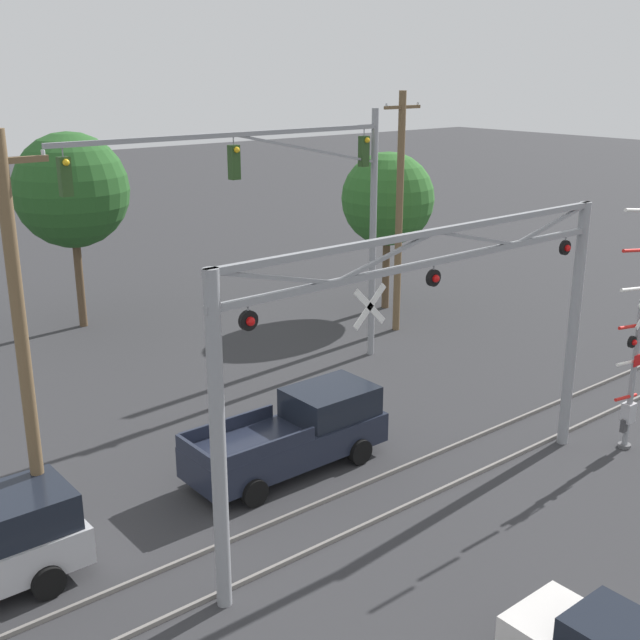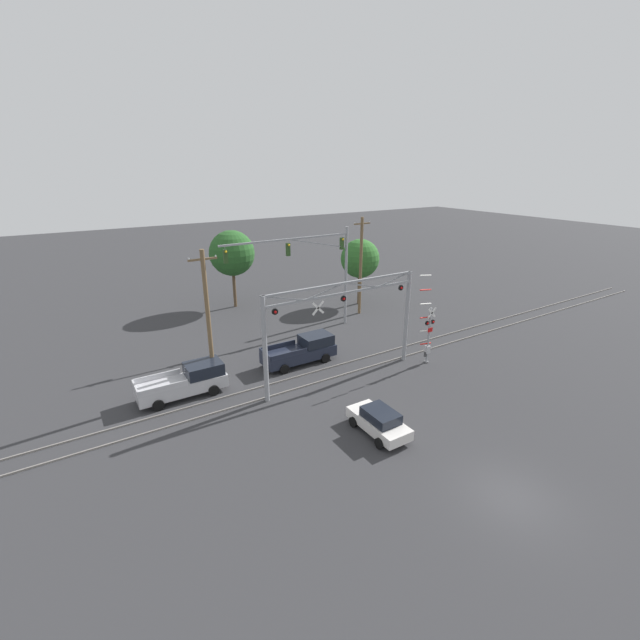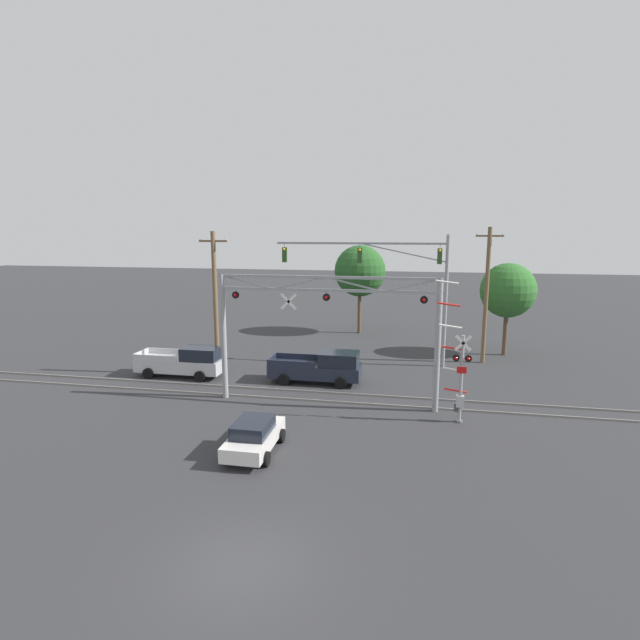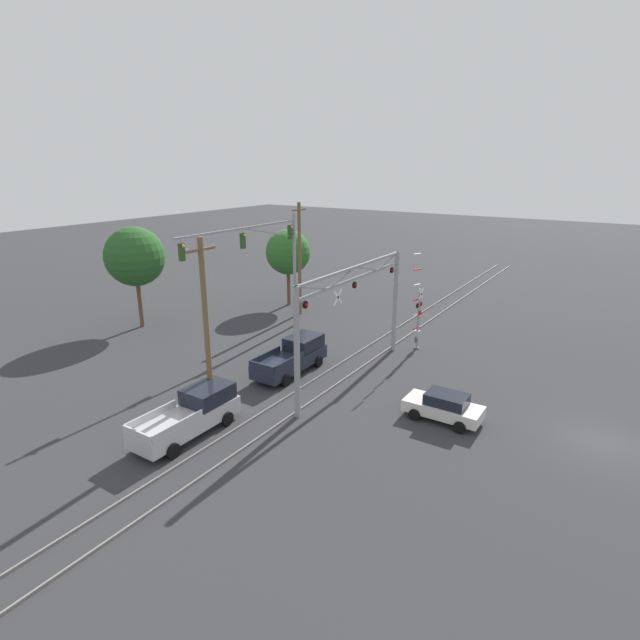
{
  "view_description": "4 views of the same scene",
  "coord_description": "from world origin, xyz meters",
  "px_view_note": "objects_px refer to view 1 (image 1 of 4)",
  "views": [
    {
      "loc": [
        -12.66,
        1.61,
        10.1
      ],
      "look_at": [
        -0.54,
        16.43,
        4.07
      ],
      "focal_mm": 45.0,
      "sensor_mm": 36.0,
      "label": 1
    },
    {
      "loc": [
        -15.13,
        -8.31,
        13.85
      ],
      "look_at": [
        -0.71,
        14.89,
        3.86
      ],
      "focal_mm": 24.0,
      "sensor_mm": 36.0,
      "label": 2
    },
    {
      "loc": [
        4.46,
        -11.66,
        9.12
      ],
      "look_at": [
        -0.85,
        15.88,
        4.02
      ],
      "focal_mm": 28.0,
      "sensor_mm": 36.0,
      "label": 3
    },
    {
      "loc": [
        -24.01,
        -0.14,
        12.29
      ],
      "look_at": [
        -0.86,
        14.94,
        3.57
      ],
      "focal_mm": 28.0,
      "sensor_mm": 36.0,
      "label": 4
    }
  ],
  "objects_px": {
    "crossing_signal_mast": "(632,371)",
    "background_tree_far_left_verge": "(388,199)",
    "background_tree_beyond_span": "(71,191)",
    "crossing_gantry": "(430,337)",
    "traffic_signal_span": "(311,196)",
    "pickup_truck_lead": "(297,433)",
    "utility_pole_right": "(399,211)",
    "utility_pole_left": "(23,351)"
  },
  "relations": [
    {
      "from": "crossing_signal_mast",
      "to": "background_tree_far_left_verge",
      "type": "bearing_deg",
      "value": 72.72
    },
    {
      "from": "background_tree_far_left_verge",
      "to": "background_tree_beyond_span",
      "type": "bearing_deg",
      "value": 152.64
    },
    {
      "from": "crossing_gantry",
      "to": "traffic_signal_span",
      "type": "distance_m",
      "value": 9.72
    },
    {
      "from": "traffic_signal_span",
      "to": "background_tree_beyond_span",
      "type": "xyz_separation_m",
      "value": [
        -4.02,
        9.93,
        -0.58
      ]
    },
    {
      "from": "background_tree_beyond_span",
      "to": "crossing_signal_mast",
      "type": "bearing_deg",
      "value": -70.73
    },
    {
      "from": "crossing_signal_mast",
      "to": "background_tree_beyond_span",
      "type": "distance_m",
      "value": 21.48
    },
    {
      "from": "traffic_signal_span",
      "to": "background_tree_far_left_verge",
      "type": "relative_size",
      "value": 1.71
    },
    {
      "from": "crossing_signal_mast",
      "to": "traffic_signal_span",
      "type": "relative_size",
      "value": 0.59
    },
    {
      "from": "crossing_gantry",
      "to": "pickup_truck_lead",
      "type": "distance_m",
      "value": 5.09
    },
    {
      "from": "crossing_gantry",
      "to": "utility_pole_right",
      "type": "bearing_deg",
      "value": 48.29
    },
    {
      "from": "background_tree_beyond_span",
      "to": "background_tree_far_left_verge",
      "type": "bearing_deg",
      "value": -27.36
    },
    {
      "from": "traffic_signal_span",
      "to": "utility_pole_right",
      "type": "bearing_deg",
      "value": 15.02
    },
    {
      "from": "traffic_signal_span",
      "to": "background_tree_beyond_span",
      "type": "relative_size",
      "value": 1.49
    },
    {
      "from": "background_tree_beyond_span",
      "to": "pickup_truck_lead",
      "type": "bearing_deg",
      "value": -92.32
    },
    {
      "from": "traffic_signal_span",
      "to": "background_tree_far_left_verge",
      "type": "xyz_separation_m",
      "value": [
        7.38,
        4.03,
        -1.33
      ]
    },
    {
      "from": "pickup_truck_lead",
      "to": "traffic_signal_span",
      "type": "bearing_deg",
      "value": 48.29
    },
    {
      "from": "pickup_truck_lead",
      "to": "background_tree_beyond_span",
      "type": "relative_size",
      "value": 0.71
    },
    {
      "from": "pickup_truck_lead",
      "to": "utility_pole_right",
      "type": "distance_m",
      "value": 12.79
    },
    {
      "from": "pickup_truck_lead",
      "to": "background_tree_beyond_span",
      "type": "bearing_deg",
      "value": 87.68
    },
    {
      "from": "crossing_gantry",
      "to": "background_tree_far_left_verge",
      "type": "xyz_separation_m",
      "value": [
        11.03,
        12.87,
        0.42
      ]
    },
    {
      "from": "crossing_gantry",
      "to": "background_tree_beyond_span",
      "type": "relative_size",
      "value": 1.48
    },
    {
      "from": "traffic_signal_span",
      "to": "utility_pole_left",
      "type": "bearing_deg",
      "value": -156.61
    },
    {
      "from": "traffic_signal_span",
      "to": "utility_pole_left",
      "type": "height_order",
      "value": "utility_pole_left"
    },
    {
      "from": "crossing_signal_mast",
      "to": "pickup_truck_lead",
      "type": "relative_size",
      "value": 1.24
    },
    {
      "from": "crossing_gantry",
      "to": "background_tree_beyond_span",
      "type": "distance_m",
      "value": 18.81
    },
    {
      "from": "traffic_signal_span",
      "to": "utility_pole_right",
      "type": "distance_m",
      "value": 5.9
    },
    {
      "from": "crossing_gantry",
      "to": "crossing_signal_mast",
      "type": "bearing_deg",
      "value": -10.9
    },
    {
      "from": "crossing_signal_mast",
      "to": "traffic_signal_span",
      "type": "bearing_deg",
      "value": 106.43
    },
    {
      "from": "background_tree_beyond_span",
      "to": "background_tree_far_left_verge",
      "type": "distance_m",
      "value": 12.87
    },
    {
      "from": "pickup_truck_lead",
      "to": "crossing_gantry",
      "type": "bearing_deg",
      "value": -74.76
    },
    {
      "from": "background_tree_beyond_span",
      "to": "background_tree_far_left_verge",
      "type": "relative_size",
      "value": 1.15
    },
    {
      "from": "crossing_gantry",
      "to": "pickup_truck_lead",
      "type": "xyz_separation_m",
      "value": [
        -0.99,
        3.63,
        -3.42
      ]
    },
    {
      "from": "utility_pole_left",
      "to": "background_tree_beyond_span",
      "type": "relative_size",
      "value": 1.16
    },
    {
      "from": "background_tree_far_left_verge",
      "to": "utility_pole_left",
      "type": "bearing_deg",
      "value": -154.48
    },
    {
      "from": "crossing_gantry",
      "to": "utility_pole_right",
      "type": "relative_size",
      "value": 1.24
    },
    {
      "from": "pickup_truck_lead",
      "to": "background_tree_beyond_span",
      "type": "xyz_separation_m",
      "value": [
        0.61,
        15.14,
        4.59
      ]
    },
    {
      "from": "utility_pole_left",
      "to": "background_tree_far_left_verge",
      "type": "distance_m",
      "value": 20.74
    },
    {
      "from": "crossing_signal_mast",
      "to": "background_tree_far_left_verge",
      "type": "distance_m",
      "value": 15.02
    },
    {
      "from": "crossing_signal_mast",
      "to": "background_tree_far_left_verge",
      "type": "relative_size",
      "value": 1.01
    },
    {
      "from": "utility_pole_left",
      "to": "background_tree_beyond_span",
      "type": "height_order",
      "value": "utility_pole_left"
    },
    {
      "from": "background_tree_far_left_verge",
      "to": "pickup_truck_lead",
      "type": "bearing_deg",
      "value": -142.47
    },
    {
      "from": "crossing_gantry",
      "to": "crossing_signal_mast",
      "type": "distance_m",
      "value": 7.06
    }
  ]
}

